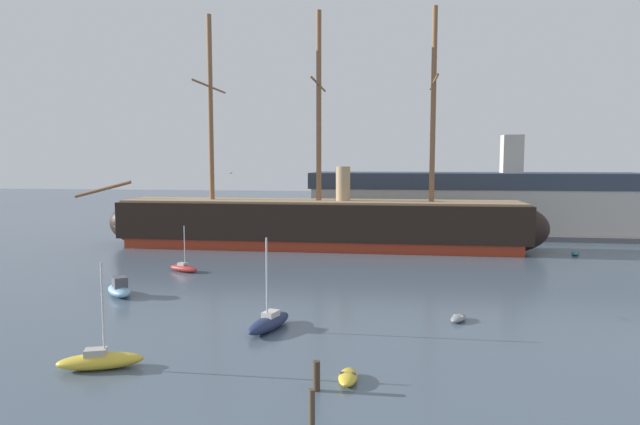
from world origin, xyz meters
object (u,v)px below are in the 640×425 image
at_px(sailboat_near_centre, 269,322).
at_px(mooring_piling_left_pair, 312,410).
at_px(motorboat_mid_left, 120,289).
at_px(sailboat_alongside_bow, 184,268).
at_px(tall_ship, 319,223).
at_px(dinghy_far_left, 151,245).
at_px(sailboat_foreground_left, 100,360).
at_px(dinghy_far_right, 575,254).
at_px(seagull_in_flight, 231,173).
at_px(mooring_piling_nearest, 317,376).
at_px(dinghy_mid_right, 458,318).
at_px(dinghy_foreground_right, 348,377).
at_px(dockside_warehouse_right, 474,204).

height_order(sailboat_near_centre, mooring_piling_left_pair, sailboat_near_centre).
xyz_separation_m(motorboat_mid_left, sailboat_alongside_bow, (1.61, 11.10, -0.20)).
bearing_deg(motorboat_mid_left, sailboat_alongside_bow, 81.73).
bearing_deg(tall_ship, dinghy_far_left, -173.49).
xyz_separation_m(sailboat_foreground_left, motorboat_mid_left, (-7.68, 16.45, 0.09)).
xyz_separation_m(dinghy_far_right, seagull_in_flight, (-37.10, -29.69, 11.04)).
bearing_deg(sailboat_alongside_bow, mooring_piling_nearest, -56.27).
bearing_deg(dinghy_mid_right, dinghy_foreground_right, -120.46).
bearing_deg(sailboat_foreground_left, dinghy_far_right, 47.75).
height_order(tall_ship, dinghy_far_left, tall_ship).
bearing_deg(dinghy_far_left, sailboat_near_centre, -53.47).
distance_m(dinghy_far_left, mooring_piling_left_pair, 57.82).
height_order(sailboat_foreground_left, motorboat_mid_left, sailboat_foreground_left).
relative_size(sailboat_foreground_left, dinghy_mid_right, 2.78).
distance_m(dockside_warehouse_right, seagull_in_flight, 56.04).
distance_m(dinghy_far_right, seagull_in_flight, 48.78).
bearing_deg(sailboat_alongside_bow, dinghy_foreground_right, -52.82).
relative_size(sailboat_alongside_bow, dinghy_far_left, 2.40).
bearing_deg(sailboat_foreground_left, sailboat_alongside_bow, 102.42).
distance_m(dinghy_foreground_right, motorboat_mid_left, 27.71).
distance_m(dinghy_far_left, seagull_in_flight, 36.96).
xyz_separation_m(dinghy_far_left, dinghy_far_right, (58.05, 1.33, 0.01)).
bearing_deg(sailboat_foreground_left, seagull_in_flight, 76.95).
bearing_deg(dinghy_far_right, tall_ship, 177.64).
relative_size(sailboat_foreground_left, mooring_piling_left_pair, 3.33).
bearing_deg(mooring_piling_nearest, mooring_piling_left_pair, -84.47).
height_order(dinghy_foreground_right, dinghy_far_left, dinghy_foreground_right).
bearing_deg(tall_ship, motorboat_mid_left, -115.56).
bearing_deg(motorboat_mid_left, sailboat_near_centre, -26.12).
distance_m(dinghy_mid_right, dockside_warehouse_right, 51.96).
height_order(dinghy_foreground_right, seagull_in_flight, seagull_in_flight).
height_order(tall_ship, sailboat_near_centre, tall_ship).
height_order(dinghy_far_right, dockside_warehouse_right, dockside_warehouse_right).
bearing_deg(dinghy_foreground_right, dinghy_far_right, 59.86).
height_order(dinghy_mid_right, seagull_in_flight, seagull_in_flight).
xyz_separation_m(dinghy_mid_right, mooring_piling_left_pair, (-8.56, -18.17, 0.71)).
bearing_deg(sailboat_near_centre, mooring_piling_nearest, -63.36).
height_order(dinghy_mid_right, mooring_piling_left_pair, mooring_piling_left_pair).
height_order(tall_ship, mooring_piling_left_pair, tall_ship).
relative_size(sailboat_foreground_left, dinghy_far_right, 2.81).
height_order(sailboat_foreground_left, dinghy_far_left, sailboat_foreground_left).
height_order(sailboat_near_centre, motorboat_mid_left, sailboat_near_centre).
bearing_deg(dinghy_foreground_right, mooring_piling_left_pair, -101.71).
distance_m(tall_ship, dinghy_far_right, 34.27).
relative_size(dinghy_foreground_right, seagull_in_flight, 2.04).
bearing_deg(dinghy_mid_right, motorboat_mid_left, 172.86).
bearing_deg(sailboat_alongside_bow, dinghy_far_right, 20.14).
bearing_deg(tall_ship, mooring_piling_nearest, -81.97).
height_order(mooring_piling_left_pair, seagull_in_flight, seagull_in_flight).
bearing_deg(tall_ship, sailboat_foreground_left, -98.01).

